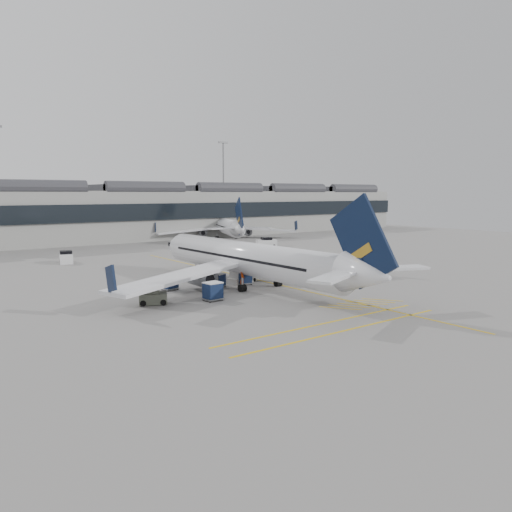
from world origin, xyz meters
TOP-DOWN VIEW (x-y plane):
  - ground at (0.00, 0.00)m, footprint 220.00×220.00m
  - terminal at (0.00, 71.93)m, footprint 200.00×20.45m
  - light_masts at (-1.67, 86.00)m, footprint 113.00×0.60m
  - apron_markings at (10.00, 10.00)m, footprint 0.25×60.00m
  - airliner_main at (6.72, 6.59)m, footprint 36.33×39.68m
  - airliner_far at (37.78, 58.93)m, footprint 31.22×34.52m
  - belt_loader at (7.26, 9.16)m, footprint 4.88×2.69m
  - baggage_cart_a at (6.85, 8.13)m, footprint 1.89×1.65m
  - baggage_cart_b at (-1.56, 10.34)m, footprint 1.89×1.66m
  - baggage_cart_c at (3.45, 8.35)m, footprint 1.89×1.75m
  - baggage_cart_d at (-0.65, 2.89)m, footprint 1.87×1.59m
  - ramp_agent_a at (5.65, 6.75)m, footprint 0.84×0.81m
  - ramp_agent_b at (6.88, 7.84)m, footprint 1.03×0.98m
  - pushback_tug at (-6.11, 4.86)m, footprint 3.01×2.50m
  - safety_cone_nose at (11.17, 20.59)m, footprint 0.40×0.40m
  - safety_cone_engine at (12.76, 3.46)m, footprint 0.37×0.37m
  - service_van_mid at (-4.36, 38.86)m, footprint 2.67×4.01m
  - service_van_right at (33.53, 37.96)m, footprint 4.28×3.27m

SIDE VIEW (x-z plane):
  - ground at x=0.00m, z-range 0.00..0.00m
  - apron_markings at x=10.00m, z-range 0.00..0.01m
  - safety_cone_engine at x=12.76m, z-range 0.00..0.51m
  - safety_cone_nose at x=11.17m, z-range 0.00..0.55m
  - belt_loader at x=7.26m, z-range -0.40..1.53m
  - pushback_tug at x=-6.11m, z-range -0.08..1.37m
  - ramp_agent_b at x=6.88m, z-range 0.00..1.67m
  - service_van_mid at x=-4.36m, z-range -0.10..1.79m
  - baggage_cart_c at x=3.45m, z-range 0.06..1.65m
  - service_van_right at x=33.53m, z-range -0.10..1.87m
  - baggage_cart_b at x=-1.56m, z-range 0.06..1.79m
  - baggage_cart_a at x=6.85m, z-range 0.06..1.83m
  - ramp_agent_a at x=5.65m, z-range 0.00..1.95m
  - baggage_cart_d at x=-0.65m, z-range 0.07..1.91m
  - airliner_far at x=37.78m, z-range -2.01..7.72m
  - airliner_main at x=6.72m, z-range -2.18..8.38m
  - terminal at x=0.00m, z-range -0.06..12.34m
  - light_masts at x=-1.67m, z-range 1.77..27.22m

